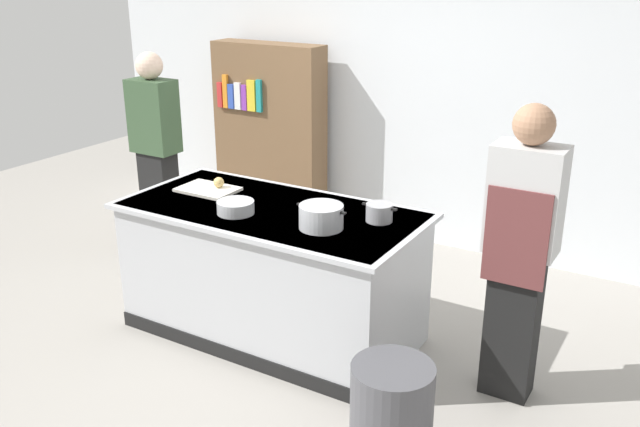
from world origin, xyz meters
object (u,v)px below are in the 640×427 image
object	(u,v)px
sauce_pan	(379,213)
person_chef	(520,249)
stock_pot	(321,217)
bookshelf	(270,135)
trash_bin	(391,416)
onion	(219,182)
person_guest	(156,150)
mixing_bowl	(236,207)

from	to	relation	value
sauce_pan	person_chef	distance (m)	0.87
stock_pot	person_chef	xyz separation A→B (m)	(1.12, 0.26, -0.06)
sauce_pan	bookshelf	world-z (taller)	bookshelf
stock_pot	bookshelf	size ratio (longest dim) A/B	0.20
stock_pot	trash_bin	distance (m)	1.24
onion	sauce_pan	size ratio (longest dim) A/B	0.32
person_guest	onion	bearing A→B (deg)	73.22
bookshelf	person_chef	bearing A→B (deg)	-30.54
trash_bin	sauce_pan	bearing A→B (deg)	120.34
stock_pot	bookshelf	world-z (taller)	bookshelf
sauce_pan	bookshelf	bearing A→B (deg)	139.95
sauce_pan	person_chef	size ratio (longest dim) A/B	0.13
bookshelf	onion	bearing A→B (deg)	-66.27
onion	person_chef	xyz separation A→B (m)	(2.09, 0.00, -0.04)
trash_bin	person_chef	xyz separation A→B (m)	(0.32, 0.91, 0.63)
person_guest	stock_pot	bearing A→B (deg)	78.50
trash_bin	onion	bearing A→B (deg)	152.80
trash_bin	person_chef	world-z (taller)	person_chef
stock_pot	person_chef	size ratio (longest dim) A/B	0.19
mixing_bowl	sauce_pan	bearing A→B (deg)	21.92
sauce_pan	trash_bin	distance (m)	1.28
onion	person_guest	size ratio (longest dim) A/B	0.04
onion	stock_pot	bearing A→B (deg)	-14.49
stock_pot	bookshelf	xyz separation A→B (m)	(-1.71, 1.92, -0.12)
person_chef	person_guest	xyz separation A→B (m)	(-3.19, 0.53, -0.00)
stock_pot	person_guest	xyz separation A→B (m)	(-2.07, 0.79, -0.06)
person_chef	sauce_pan	bearing A→B (deg)	70.19
person_guest	bookshelf	distance (m)	1.19
trash_bin	person_guest	size ratio (longest dim) A/B	0.33
sauce_pan	person_guest	xyz separation A→B (m)	(-2.31, 0.51, -0.04)
person_chef	person_guest	world-z (taller)	same
mixing_bowl	bookshelf	size ratio (longest dim) A/B	0.14
sauce_pan	mixing_bowl	xyz separation A→B (m)	(-0.84, -0.34, -0.02)
trash_bin	stock_pot	bearing A→B (deg)	140.41
stock_pot	person_guest	distance (m)	2.21
mixing_bowl	person_chef	distance (m)	1.74
onion	stock_pot	world-z (taller)	stock_pot
onion	bookshelf	size ratio (longest dim) A/B	0.04
mixing_bowl	trash_bin	bearing A→B (deg)	-23.38
stock_pot	sauce_pan	size ratio (longest dim) A/B	1.44
sauce_pan	stock_pot	bearing A→B (deg)	-131.20
stock_pot	mixing_bowl	xyz separation A→B (m)	(-0.59, -0.06, -0.03)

